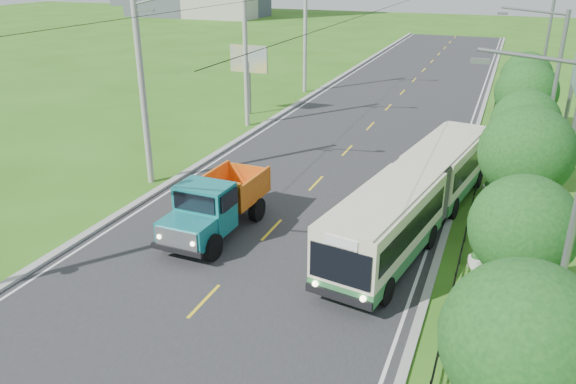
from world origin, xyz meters
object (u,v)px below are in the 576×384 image
Objects in this scene: tree_front at (524,345)px; tree_back at (526,80)px; tree_fifth at (527,95)px; tree_third at (527,156)px; pole_mid at (246,53)px; streetlight_near at (566,223)px; pole_far at (306,34)px; planter_near at (476,260)px; tree_fourth at (526,127)px; bus at (418,192)px; dump_truck at (216,202)px; billboard_left at (249,63)px; tree_second at (524,232)px; streetlight_mid at (549,102)px; pole_near at (143,87)px; streetlight_far at (542,57)px; planter_far at (496,144)px; planter_mid at (489,188)px.

tree_front reaches higher than tree_back.
tree_third is at bearing -90.00° from tree_fifth.
streetlight_near is (18.90, -21.00, -0.19)m from pole_mid.
pole_far is at bearing 126.09° from tree_third.
pole_far is 32.19m from planter_near.
pole_far is 1.10× the size of streetlight_near.
tree_fourth is 7.20m from bus.
billboard_left is at bearing 112.96° from dump_truck.
pole_far is at bearing 90.00° from pole_mid.
tree_third is at bearing 90.00° from tree_second.
streetlight_mid is at bearing 58.53° from bus.
billboard_left is at bearing 144.24° from bus.
tree_fourth is 1.54m from streetlight_mid.
pole_mid reaches higher than planter_near.
pole_near is at bearing 159.26° from tree_second.
billboard_left is at bearing 112.42° from pole_mid.
streetlight_far is (0.00, 28.00, 0.00)m from streetlight_near.
streetlight_near is 1.00× the size of streetlight_mid.
pole_mid is 1.67× the size of tree_third.
bus is at bearing 26.14° from dump_truck.
tree_fourth is 0.60× the size of streetlight_far.
tree_fourth is 8.06× the size of planter_near.
billboard_left is at bearing 140.67° from tree_third.
pole_near reaches higher than billboard_left.
pole_mid is 22.25m from tree_third.
streetlight_near is at bearing -90.00° from streetlight_far.
tree_third reaches higher than planter_near.
streetlight_far reaches higher than tree_fourth.
streetlight_mid is at bearing -86.30° from tree_back.
tree_second reaches higher than planter_far.
planter_near is at bearing -41.65° from pole_mid.
tree_front is at bearing -92.52° from streetlight_mid.
dump_truck is (-12.75, -23.11, -3.45)m from streetlight_far.
pole_near is 20.94m from streetlight_near.
tree_second is at bearing -90.00° from tree_back.
pole_near is 14.93× the size of planter_mid.
streetlight_near reaches higher than tree_fifth.
tree_front reaches higher than planter_far.
pole_near is at bearing 144.64° from tree_front.
planter_mid is (-1.26, -0.14, -3.30)m from tree_fourth.
streetlight_far is at bearing 84.29° from tree_fifth.
streetlight_mid is at bearing 90.00° from streetlight_near.
tree_second is 12.36m from planter_mid.
pole_mid is 1.85× the size of tree_fourth.
pole_far is 35.82m from tree_second.
billboard_left is at bearing 131.52° from tree_second.
planter_near is (-1.26, 3.86, -3.23)m from tree_second.
tree_third is 25.02m from billboard_left.
planter_near is at bearing -98.77° from tree_fourth.
streetlight_mid is 1.74× the size of billboard_left.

